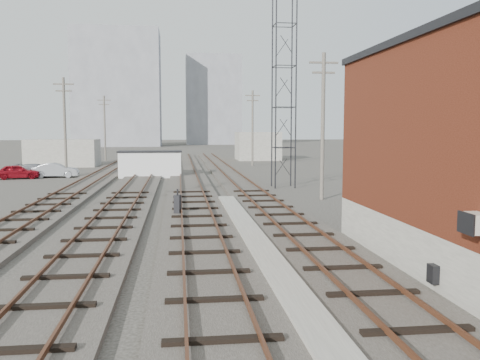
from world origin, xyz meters
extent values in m
plane|color=#282621|center=(0.00, 60.00, 0.00)|extent=(320.00, 320.00, 0.00)
cube|color=#332D28|center=(2.50, 39.00, 0.10)|extent=(3.20, 90.00, 0.20)
cube|color=#4C2816|center=(1.78, 39.00, 0.33)|extent=(0.07, 90.00, 0.12)
cube|color=#4C2816|center=(3.22, 39.00, 0.33)|extent=(0.07, 90.00, 0.12)
cube|color=#332D28|center=(-1.50, 39.00, 0.10)|extent=(3.20, 90.00, 0.20)
cube|color=#4C2816|center=(-2.22, 39.00, 0.33)|extent=(0.07, 90.00, 0.12)
cube|color=#4C2816|center=(-0.78, 39.00, 0.33)|extent=(0.07, 90.00, 0.12)
cube|color=#332D28|center=(-5.50, 39.00, 0.10)|extent=(3.20, 90.00, 0.20)
cube|color=#4C2816|center=(-6.22, 39.00, 0.33)|extent=(0.07, 90.00, 0.12)
cube|color=#4C2816|center=(-4.78, 39.00, 0.33)|extent=(0.07, 90.00, 0.12)
cube|color=#332D28|center=(-9.50, 39.00, 0.10)|extent=(3.20, 90.00, 0.20)
cube|color=#4C2816|center=(-10.22, 39.00, 0.33)|extent=(0.07, 90.00, 0.12)
cube|color=#4C2816|center=(-8.78, 39.00, 0.33)|extent=(0.07, 90.00, 0.12)
cube|color=gray|center=(0.50, 14.00, 0.13)|extent=(0.90, 28.00, 0.26)
cube|color=beige|center=(4.28, 8.00, 2.25)|extent=(0.45, 0.62, 0.45)
cube|color=black|center=(4.40, 10.00, 0.50)|extent=(0.20, 0.35, 0.50)
cylinder|color=black|center=(4.75, 34.25, 7.50)|extent=(0.10, 0.10, 15.00)
cylinder|color=black|center=(6.25, 34.25, 7.50)|extent=(0.10, 0.10, 15.00)
cylinder|color=black|center=(4.75, 35.75, 7.50)|extent=(0.10, 0.10, 15.00)
cylinder|color=black|center=(6.25, 35.75, 7.50)|extent=(0.10, 0.10, 15.00)
cylinder|color=#595147|center=(-12.50, 45.00, 4.50)|extent=(0.24, 0.24, 9.00)
cube|color=#595147|center=(-12.50, 45.00, 8.40)|extent=(1.80, 0.12, 0.12)
cube|color=#595147|center=(-12.50, 45.00, 7.80)|extent=(1.40, 0.12, 0.12)
cylinder|color=#595147|center=(-12.50, 70.00, 4.50)|extent=(0.24, 0.24, 9.00)
cube|color=#595147|center=(-12.50, 70.00, 8.40)|extent=(1.80, 0.12, 0.12)
cube|color=#595147|center=(-12.50, 70.00, 7.80)|extent=(1.40, 0.12, 0.12)
cylinder|color=#595147|center=(6.50, 28.00, 4.50)|extent=(0.24, 0.24, 9.00)
cube|color=#595147|center=(6.50, 28.00, 8.40)|extent=(1.80, 0.12, 0.12)
cube|color=#595147|center=(6.50, 28.00, 7.80)|extent=(1.40, 0.12, 0.12)
cylinder|color=#595147|center=(6.50, 58.00, 4.50)|extent=(0.24, 0.24, 9.00)
cube|color=#595147|center=(6.50, 58.00, 8.40)|extent=(1.80, 0.12, 0.12)
cube|color=#595147|center=(6.50, 58.00, 7.80)|extent=(1.40, 0.12, 0.12)
cube|color=gray|center=(-18.00, 135.00, 15.00)|extent=(22.00, 14.00, 30.00)
cube|color=gray|center=(8.00, 150.00, 13.00)|extent=(16.00, 12.00, 26.00)
cube|color=gray|center=(-16.00, 60.00, 1.60)|extent=(8.00, 5.00, 3.20)
cube|color=gray|center=(9.00, 70.00, 2.00)|extent=(6.00, 6.00, 4.00)
cube|color=black|center=(-2.41, 22.64, 0.61)|extent=(0.40, 0.40, 1.01)
cylinder|color=black|center=(-2.41, 22.64, 1.26)|extent=(0.08, 0.08, 0.30)
cube|color=silver|center=(-4.92, 44.43, 1.16)|extent=(5.58, 2.37, 2.32)
cube|color=black|center=(-4.92, 44.43, 2.36)|extent=(5.77, 2.56, 0.11)
imported|color=maroon|center=(-16.53, 44.20, 0.65)|extent=(4.03, 2.30, 1.29)
imported|color=#9A9CA1|center=(-13.46, 45.15, 0.66)|extent=(4.10, 1.72, 1.32)
imported|color=gray|center=(-15.42, 46.15, 0.60)|extent=(4.42, 2.68, 1.20)
camera|label=1|loc=(-2.32, -2.54, 4.34)|focal=38.00mm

